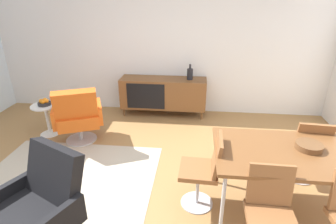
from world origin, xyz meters
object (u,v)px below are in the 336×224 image
at_px(dining_table, 296,156).
at_px(sideboard, 163,93).
at_px(dining_chair_near_window, 204,169).
at_px(dining_chair_front_left, 270,212).
at_px(vase_cobalt, 190,74).
at_px(fruit_bowl, 44,103).
at_px(armchair_black_shell, 41,203).
at_px(dining_chair_back_right, 307,148).
at_px(side_table_round, 47,116).
at_px(wooden_bowl_on_table, 309,146).
at_px(lounge_chair_red, 78,115).

bearing_deg(dining_table, sideboard, 124.33).
height_order(sideboard, dining_chair_near_window, dining_chair_near_window).
bearing_deg(dining_chair_front_left, vase_cobalt, 104.92).
relative_size(dining_chair_front_left, fruit_bowl, 4.28).
bearing_deg(vase_cobalt, armchair_black_shell, -111.50).
bearing_deg(dining_chair_back_right, dining_table, -121.71).
bearing_deg(dining_chair_back_right, side_table_round, 167.71).
distance_m(dining_table, fruit_bowl, 3.70).
bearing_deg(armchair_black_shell, side_table_round, 118.16).
height_order(dining_table, dining_chair_back_right, dining_chair_back_right).
height_order(vase_cobalt, fruit_bowl, vase_cobalt).
bearing_deg(side_table_round, sideboard, 29.02).
bearing_deg(dining_chair_front_left, wooden_bowl_on_table, 52.62).
xyz_separation_m(dining_chair_near_window, fruit_bowl, (-2.54, 1.38, 0.09)).
height_order(vase_cobalt, lounge_chair_red, vase_cobalt).
relative_size(dining_chair_back_right, lounge_chair_red, 0.90).
distance_m(dining_chair_near_window, dining_chair_front_left, 0.78).
height_order(dining_chair_back_right, dining_chair_front_left, same).
xyz_separation_m(dining_table, lounge_chair_red, (-2.79, 1.18, -0.23)).
distance_m(sideboard, wooden_bowl_on_table, 2.92).
bearing_deg(side_table_round, dining_chair_near_window, -28.59).
bearing_deg(side_table_round, dining_table, -21.94).
distance_m(vase_cobalt, side_table_round, 2.55).
height_order(sideboard, side_table_round, sideboard).
relative_size(lounge_chair_red, fruit_bowl, 4.73).
distance_m(dining_chair_near_window, armchair_black_shell, 1.59).
distance_m(wooden_bowl_on_table, fruit_bowl, 3.80).
bearing_deg(armchair_black_shell, lounge_chair_red, 103.98).
height_order(dining_table, armchair_black_shell, armchair_black_shell).
height_order(vase_cobalt, dining_chair_near_window, vase_cobalt).
distance_m(dining_chair_front_left, side_table_round, 3.64).
xyz_separation_m(sideboard, vase_cobalt, (0.49, 0.00, 0.39)).
xyz_separation_m(dining_chair_back_right, side_table_round, (-3.77, 0.82, -0.15)).
bearing_deg(wooden_bowl_on_table, dining_chair_front_left, -127.38).
bearing_deg(dining_table, dining_chair_near_window, -179.85).
bearing_deg(fruit_bowl, dining_chair_front_left, -32.21).
distance_m(sideboard, vase_cobalt, 0.63).
bearing_deg(vase_cobalt, dining_chair_near_window, -84.17).
xyz_separation_m(dining_chair_back_right, lounge_chair_red, (-3.14, 0.62, -0.00)).
distance_m(side_table_round, fruit_bowl, 0.24).
bearing_deg(dining_table, dining_chair_back_right, 58.29).
distance_m(lounge_chair_red, armchair_black_shell, 1.90).
bearing_deg(dining_chair_near_window, wooden_bowl_on_table, 4.22).
bearing_deg(dining_chair_back_right, vase_cobalt, 129.03).
height_order(dining_chair_near_window, armchair_black_shell, armchair_black_shell).
relative_size(vase_cobalt, dining_table, 0.18).
bearing_deg(armchair_black_shell, dining_chair_near_window, 24.65).
relative_size(sideboard, lounge_chair_red, 1.69).
relative_size(vase_cobalt, fruit_bowl, 1.42).
xyz_separation_m(dining_chair_front_left, lounge_chair_red, (-2.44, 1.74, -0.00)).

